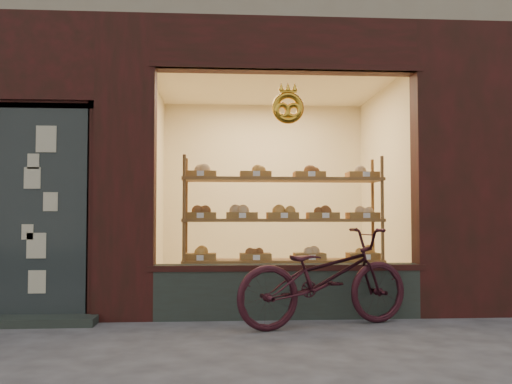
{
  "coord_description": "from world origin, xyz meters",
  "views": [
    {
      "loc": [
        -0.26,
        -3.72,
        1.03
      ],
      "look_at": [
        0.12,
        2.0,
        1.29
      ],
      "focal_mm": 40.0,
      "sensor_mm": 36.0,
      "label": 1
    }
  ],
  "objects": [
    {
      "name": "bicycle",
      "position": [
        0.75,
        1.65,
        0.46
      ],
      "size": [
        1.87,
        1.13,
        0.93
      ],
      "primitive_type": "imported",
      "rotation": [
        0.0,
        0.0,
        1.88
      ],
      "color": "black",
      "rests_on": "ground"
    },
    {
      "name": "ground",
      "position": [
        0.0,
        0.0,
        0.0
      ],
      "size": [
        90.0,
        90.0,
        0.0
      ],
      "primitive_type": "plane",
      "color": "#3B3B3B"
    },
    {
      "name": "display_shelf",
      "position": [
        0.45,
        2.55,
        0.87
      ],
      "size": [
        2.2,
        0.45,
        1.7
      ],
      "color": "olive",
      "rests_on": "ground"
    }
  ]
}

